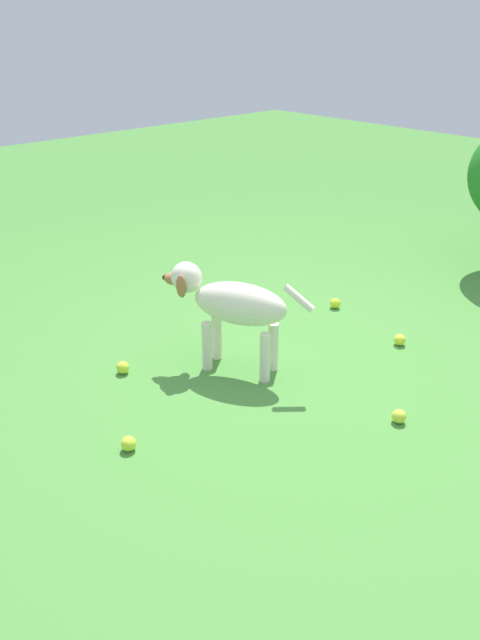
# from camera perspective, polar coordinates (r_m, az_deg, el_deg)

# --- Properties ---
(ground) EXTENTS (14.00, 14.00, 0.00)m
(ground) POSITION_cam_1_polar(r_m,az_deg,el_deg) (3.37, 5.54, -4.29)
(ground) COLOR #478438
(dog) EXTENTS (0.76, 0.41, 0.55)m
(dog) POSITION_cam_1_polar(r_m,az_deg,el_deg) (3.19, -0.80, 1.45)
(dog) COLOR silver
(dog) RESTS_ON ground
(tennis_ball_0) EXTENTS (0.07, 0.07, 0.07)m
(tennis_ball_0) POSITION_cam_1_polar(r_m,az_deg,el_deg) (3.67, 14.22, -1.74)
(tennis_ball_0) COLOR yellow
(tennis_ball_0) RESTS_ON ground
(tennis_ball_1) EXTENTS (0.07, 0.07, 0.07)m
(tennis_ball_1) POSITION_cam_1_polar(r_m,az_deg,el_deg) (3.34, -10.53, -4.24)
(tennis_ball_1) COLOR #C0D833
(tennis_ball_1) RESTS_ON ground
(tennis_ball_2) EXTENTS (0.07, 0.07, 0.07)m
(tennis_ball_2) POSITION_cam_1_polar(r_m,az_deg,el_deg) (2.79, -10.03, -10.92)
(tennis_ball_2) COLOR #C9E336
(tennis_ball_2) RESTS_ON ground
(tennis_ball_3) EXTENTS (0.07, 0.07, 0.07)m
(tennis_ball_3) POSITION_cam_1_polar(r_m,az_deg,el_deg) (3.01, 14.14, -8.41)
(tennis_ball_3) COLOR #C9D83D
(tennis_ball_3) RESTS_ON ground
(tennis_ball_4) EXTENTS (0.07, 0.07, 0.07)m
(tennis_ball_4) POSITION_cam_1_polar(r_m,az_deg,el_deg) (4.05, 8.58, 1.50)
(tennis_ball_4) COLOR #C5DF2C
(tennis_ball_4) RESTS_ON ground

